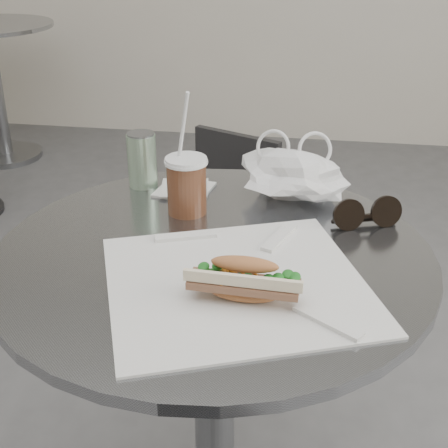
# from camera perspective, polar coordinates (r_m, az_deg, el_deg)

# --- Properties ---
(cafe_table) EXTENTS (0.76, 0.76, 0.74)m
(cafe_table) POSITION_cam_1_polar(r_m,az_deg,el_deg) (1.23, -0.91, -13.62)
(cafe_table) COLOR slate
(cafe_table) RESTS_ON ground
(chair_far) EXTENTS (0.39, 0.41, 0.68)m
(chair_far) POSITION_cam_1_polar(r_m,az_deg,el_deg) (1.89, -1.07, -3.76)
(chair_far) COLOR #2B2B2D
(chair_far) RESTS_ON ground
(sandwich_paper) EXTENTS (0.50, 0.49, 0.00)m
(sandwich_paper) POSITION_cam_1_polar(r_m,az_deg,el_deg) (0.98, 1.13, -5.42)
(sandwich_paper) COLOR white
(sandwich_paper) RESTS_ON cafe_table
(banh_mi) EXTENTS (0.21, 0.09, 0.07)m
(banh_mi) POSITION_cam_1_polar(r_m,az_deg,el_deg) (0.92, 1.85, -5.16)
(banh_mi) COLOR #AF7342
(banh_mi) RESTS_ON sandwich_paper
(iced_coffee) EXTENTS (0.08, 0.08, 0.24)m
(iced_coffee) POSITION_cam_1_polar(r_m,az_deg,el_deg) (1.19, -3.44, 3.65)
(iced_coffee) COLOR brown
(iced_coffee) RESTS_ON cafe_table
(sunglasses) EXTENTS (0.13, 0.07, 0.06)m
(sunglasses) POSITION_cam_1_polar(r_m,az_deg,el_deg) (1.18, 12.91, 0.79)
(sunglasses) COLOR black
(sunglasses) RESTS_ON cafe_table
(plastic_bag) EXTENTS (0.21, 0.17, 0.10)m
(plastic_bag) POSITION_cam_1_polar(r_m,az_deg,el_deg) (1.25, 6.24, 4.30)
(plastic_bag) COLOR white
(plastic_bag) RESTS_ON cafe_table
(napkin_stack) EXTENTS (0.12, 0.12, 0.01)m
(napkin_stack) POSITION_cam_1_polar(r_m,az_deg,el_deg) (1.31, -3.63, 3.21)
(napkin_stack) COLOR white
(napkin_stack) RESTS_ON cafe_table
(drink_can) EXTENTS (0.06, 0.06, 0.12)m
(drink_can) POSITION_cam_1_polar(r_m,az_deg,el_deg) (1.32, -7.50, 5.85)
(drink_can) COLOR #4F8753
(drink_can) RESTS_ON cafe_table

